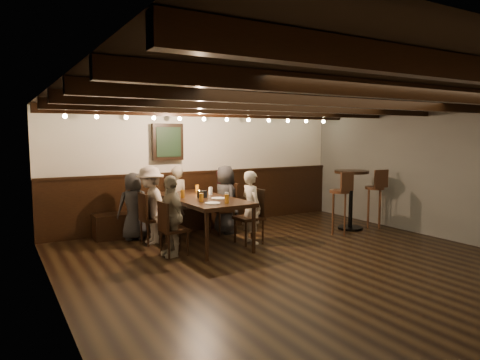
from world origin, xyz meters
TOP-DOWN VIEW (x-y plane):
  - room at (-0.29, 2.21)m, footprint 7.00×7.00m
  - dining_table at (-0.72, 2.05)m, footprint 1.04×2.19m
  - chair_left_near at (-1.45, 2.48)m, footprint 0.42×0.42m
  - chair_left_far at (-1.42, 1.58)m, footprint 0.40×0.40m
  - chair_right_near at (-0.01, 2.52)m, footprint 0.46×0.46m
  - chair_right_far at (0.01, 1.62)m, footprint 0.45×0.45m
  - person_bench_left at (-1.65, 2.92)m, footprint 0.61×0.41m
  - person_bench_centre at (-0.75, 3.10)m, footprint 0.48×0.32m
  - person_bench_right at (0.15, 2.98)m, footprint 0.60×0.47m
  - person_left_near at (-1.48, 2.48)m, footprint 0.53×0.89m
  - person_left_far at (-1.45, 1.58)m, footprint 0.33×0.75m
  - person_right_near at (0.02, 2.52)m, footprint 0.44×0.65m
  - person_right_far at (0.05, 1.62)m, footprint 0.32×0.47m
  - pint_a at (-1.02, 2.74)m, footprint 0.07×0.07m
  - pint_b at (-0.49, 2.71)m, footprint 0.07×0.07m
  - pint_c at (-1.02, 2.14)m, footprint 0.07×0.07m
  - pint_d at (-0.43, 2.26)m, footprint 0.07×0.07m
  - pint_e at (-0.92, 1.59)m, footprint 0.07×0.07m
  - pint_f at (-0.50, 1.51)m, footprint 0.07×0.07m
  - pint_g at (-0.64, 1.25)m, footprint 0.07×0.07m
  - plate_near at (-0.85, 1.35)m, footprint 0.24×0.24m
  - plate_far at (-0.53, 1.76)m, footprint 0.24×0.24m
  - condiment_caddy at (-0.72, 2.00)m, footprint 0.15×0.10m
  - candle at (-0.61, 2.35)m, footprint 0.05×0.05m
  - high_top_table at (2.35, 1.56)m, footprint 0.67×0.67m
  - bar_stool_left at (1.85, 1.35)m, footprint 0.38×0.40m
  - bar_stool_right at (2.85, 1.40)m, footprint 0.38×0.40m

SIDE VIEW (x-z plane):
  - chair_left_far at x=-1.42m, z-range -0.17..0.69m
  - chair_left_near at x=-1.45m, z-range -0.17..0.72m
  - chair_right_far at x=0.01m, z-range -0.18..0.76m
  - chair_right_near at x=-0.01m, z-range -0.19..0.78m
  - bar_stool_left at x=1.85m, z-range -0.15..1.05m
  - bar_stool_right at x=2.85m, z-range -0.15..1.05m
  - person_bench_right at x=0.15m, z-range 0.00..1.20m
  - person_bench_left at x=-1.65m, z-range 0.00..1.22m
  - person_left_far at x=-1.45m, z-range 0.00..1.27m
  - person_right_far at x=0.05m, z-range 0.00..1.27m
  - person_bench_centre at x=-0.75m, z-range 0.00..1.29m
  - person_right_near at x=0.02m, z-range 0.00..1.31m
  - person_left_near at x=-1.48m, z-range 0.00..1.36m
  - dining_table at x=-0.72m, z-range 0.34..1.15m
  - high_top_table at x=2.35m, z-range 0.19..1.37m
  - plate_near at x=-0.85m, z-range 0.81..0.82m
  - plate_far at x=-0.53m, z-range 0.81..0.82m
  - candle at x=-0.61m, z-range 0.81..0.86m
  - condiment_caddy at x=-0.72m, z-range 0.81..0.93m
  - pint_a at x=-1.02m, z-range 0.81..0.95m
  - pint_b at x=-0.49m, z-range 0.81..0.95m
  - pint_c at x=-1.02m, z-range 0.81..0.95m
  - pint_d at x=-0.43m, z-range 0.81..0.95m
  - pint_e at x=-0.92m, z-range 0.81..0.95m
  - pint_f at x=-0.50m, z-range 0.81..0.95m
  - pint_g at x=-0.64m, z-range 0.81..0.95m
  - room at x=-0.29m, z-range -2.43..4.57m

